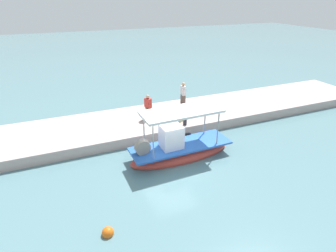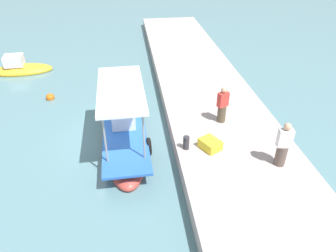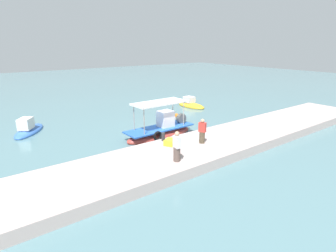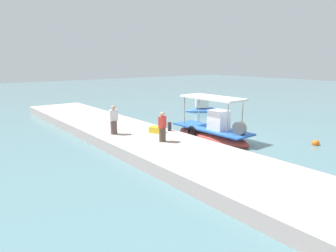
# 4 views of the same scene
# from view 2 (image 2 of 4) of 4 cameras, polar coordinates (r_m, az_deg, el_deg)

# --- Properties ---
(ground_plane) EXTENTS (120.00, 120.00, 0.00)m
(ground_plane) POSITION_cam_2_polar(r_m,az_deg,el_deg) (14.05, -8.75, -1.93)
(ground_plane) COLOR slate
(dock_quay) EXTENTS (36.00, 4.70, 0.63)m
(dock_quay) POSITION_cam_2_polar(r_m,az_deg,el_deg) (14.41, 9.57, 0.45)
(dock_quay) COLOR #B7A29D
(dock_quay) RESTS_ON ground_plane
(main_fishing_boat) EXTENTS (5.79, 1.99, 3.07)m
(main_fishing_boat) POSITION_cam_2_polar(r_m,az_deg,el_deg) (13.26, -7.82, -1.65)
(main_fishing_boat) COLOR #C14036
(main_fishing_boat) RESTS_ON ground_plane
(fisherman_near_bollard) EXTENTS (0.43, 0.52, 1.73)m
(fisherman_near_bollard) POSITION_cam_2_polar(r_m,az_deg,el_deg) (11.63, 20.14, -3.48)
(fisherman_near_bollard) COLOR brown
(fisherman_near_bollard) RESTS_ON dock_quay
(fisherman_by_crate) EXTENTS (0.48, 0.53, 1.63)m
(fisherman_by_crate) POSITION_cam_2_polar(r_m,az_deg,el_deg) (13.62, 9.82, 3.54)
(fisherman_by_crate) COLOR brown
(fisherman_by_crate) RESTS_ON dock_quay
(mooring_bollard) EXTENTS (0.24, 0.24, 0.55)m
(mooring_bollard) POSITION_cam_2_polar(r_m,az_deg,el_deg) (11.99, 3.31, -3.05)
(mooring_bollard) COLOR #2D2D33
(mooring_bollard) RESTS_ON dock_quay
(cargo_crate) EXTENTS (0.98, 0.92, 0.37)m
(cargo_crate) POSITION_cam_2_polar(r_m,az_deg,el_deg) (12.15, 7.64, -3.30)
(cargo_crate) COLOR yellow
(cargo_crate) RESTS_ON dock_quay
(marker_buoy) EXTENTS (0.45, 0.45, 0.45)m
(marker_buoy) POSITION_cam_2_polar(r_m,az_deg,el_deg) (18.05, -20.57, 4.87)
(marker_buoy) COLOR orange
(marker_buoy) RESTS_ON ground_plane
(moored_boat_mid) EXTENTS (1.87, 3.76, 1.35)m
(moored_boat_mid) POSITION_cam_2_polar(r_m,az_deg,el_deg) (22.25, -25.04, 9.36)
(moored_boat_mid) COLOR gold
(moored_boat_mid) RESTS_ON ground_plane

